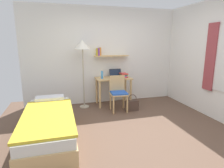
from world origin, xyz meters
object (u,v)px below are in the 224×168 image
Objects in this scene: desk_chair at (118,91)px; laptop at (116,75)px; desk at (113,83)px; water_bottle at (102,75)px; book_stack at (124,75)px; standing_lamp at (82,48)px; handbag at (132,105)px; bed at (49,125)px.

laptop reaches higher than desk_chair.
desk is 0.24m from laptop.
laptop is at bearing 16.85° from water_bottle.
book_stack is (0.61, 0.04, -0.04)m from water_bottle.
water_bottle is (-0.32, -0.05, 0.26)m from desk.
desk_chair reaches higher than desk.
desk_chair is 1.38m from standing_lamp.
handbag is at bearing -41.65° from water_bottle.
bed reaches higher than handbag.
laptop is 0.43m from water_bottle.
desk is at bearing 178.64° from book_stack.
standing_lamp is 1.87m from handbag.
standing_lamp reaches higher than water_bottle.
laptop reaches higher than handbag.
bed is 1.90m from desk_chair.
book_stack reaches higher than desk.
laptop is at bearing 79.89° from desk_chair.
book_stack is at bearing 92.46° from handbag.
bed is 10.02× the size of water_bottle.
handbag is at bearing -63.11° from desk.
standing_lamp is at bearing 149.68° from desk_chair.
book_stack reaches higher than handbag.
handbag is (1.93, 0.86, -0.09)m from bed.
desk_chair is 0.64m from water_bottle.
desk_chair is 2.52× the size of laptop.
handbag is (1.11, -0.59, -1.38)m from standing_lamp.
laptop reaches higher than desk.
desk is 0.82m from handbag.
bed is 4.91× the size of handbag.
desk is 3.90× the size of book_stack.
water_bottle is at bearing 47.65° from bed.
standing_lamp reaches higher than book_stack.
water_bottle reaches higher than bed.
water_bottle reaches higher than desk_chair.
standing_lamp reaches higher than laptop.
desk is at bearing 8.71° from water_bottle.
standing_lamp is (-0.79, 0.46, 1.04)m from desk_chair.
bed is 2.22m from desk.
desk_chair is at bearing -100.11° from laptop.
desk_chair is at bearing -122.09° from book_stack.
standing_lamp is at bearing 152.15° from handbag.
laptop is (0.10, 0.56, 0.31)m from desk_chair.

